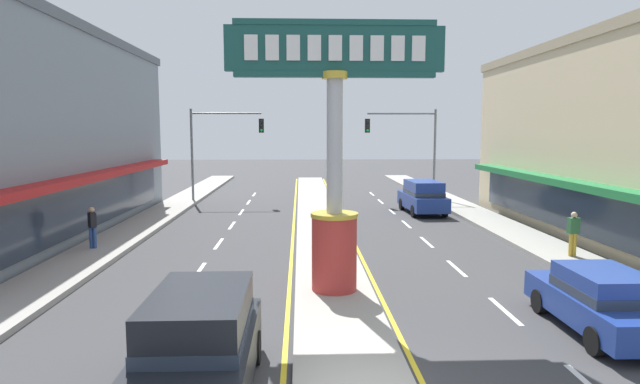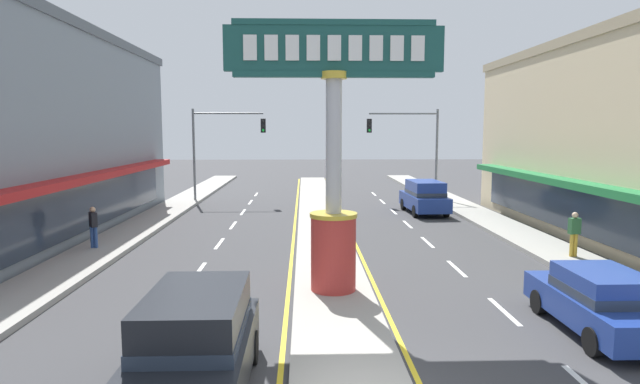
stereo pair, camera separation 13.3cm
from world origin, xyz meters
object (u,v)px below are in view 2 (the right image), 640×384
at_px(district_sign, 334,170).
at_px(traffic_light_left_side, 220,139).
at_px(traffic_light_right_side, 411,138).
at_px(suv_near_right_lane, 424,197).
at_px(suv_near_left_lane, 195,344).
at_px(sedan_far_right_lane, 600,301).
at_px(pedestrian_far_side, 574,231).
at_px(pedestrian_near_kerb, 93,225).

distance_m(district_sign, traffic_light_left_side, 21.45).
relative_size(traffic_light_right_side, suv_near_right_lane, 1.33).
height_order(traffic_light_right_side, suv_near_left_lane, traffic_light_right_side).
distance_m(district_sign, suv_near_left_lane, 7.10).
distance_m(district_sign, suv_near_right_lane, 16.53).
relative_size(sedan_far_right_lane, suv_near_left_lane, 0.93).
distance_m(district_sign, pedestrian_far_side, 10.05).
relative_size(suv_near_right_lane, pedestrian_far_side, 2.85).
height_order(district_sign, suv_near_right_lane, district_sign).
bearing_deg(pedestrian_far_side, pedestrian_near_kerb, 173.65).
bearing_deg(traffic_light_right_side, suv_near_right_lane, -92.91).
height_order(traffic_light_left_side, sedan_far_right_lane, traffic_light_left_side).
bearing_deg(sedan_far_right_lane, traffic_light_right_side, 89.31).
bearing_deg(district_sign, sedan_far_right_lane, -27.68).
relative_size(traffic_light_left_side, traffic_light_right_side, 1.00).
distance_m(district_sign, traffic_light_right_side, 21.64).
bearing_deg(sedan_far_right_lane, district_sign, 152.32).
xyz_separation_m(district_sign, suv_near_left_lane, (-2.79, -5.96, -2.66)).
bearing_deg(suv_near_right_lane, pedestrian_far_side, -75.76).
bearing_deg(suv_near_right_lane, sedan_far_right_lane, -90.01).
distance_m(suv_near_right_lane, pedestrian_far_side, 11.80).
xyz_separation_m(suv_near_right_lane, suv_near_left_lane, (-8.89, -21.09, 0.00)).
relative_size(traffic_light_right_side, suv_near_left_lane, 1.35).
distance_m(pedestrian_near_kerb, pedestrian_far_side, 18.22).
relative_size(traffic_light_left_side, pedestrian_far_side, 3.78).
xyz_separation_m(district_sign, suv_near_right_lane, (6.10, 15.13, -2.66)).
relative_size(district_sign, pedestrian_far_side, 4.67).
distance_m(suv_near_left_lane, pedestrian_near_kerb, 13.27).
bearing_deg(suv_near_right_lane, traffic_light_right_side, 87.09).
bearing_deg(sedan_far_right_lane, traffic_light_left_side, 117.78).
xyz_separation_m(district_sign, sedan_far_right_lane, (6.09, -3.20, -2.86)).
relative_size(sedan_far_right_lane, pedestrian_far_side, 2.62).
bearing_deg(pedestrian_far_side, sedan_far_right_lane, -112.86).
distance_m(suv_near_right_lane, suv_near_left_lane, 22.89).
bearing_deg(pedestrian_near_kerb, suv_near_left_lane, -61.58).
xyz_separation_m(sedan_far_right_lane, pedestrian_near_kerb, (-15.20, 8.91, 0.31)).
xyz_separation_m(district_sign, traffic_light_left_side, (-6.38, 20.47, 0.60)).
distance_m(sedan_far_right_lane, pedestrian_near_kerb, 17.62).
distance_m(traffic_light_left_side, suv_near_right_lane, 13.95).
relative_size(suv_near_right_lane, sedan_far_right_lane, 1.09).
height_order(suv_near_right_lane, suv_near_left_lane, same).
distance_m(traffic_light_right_side, pedestrian_far_side, 17.46).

